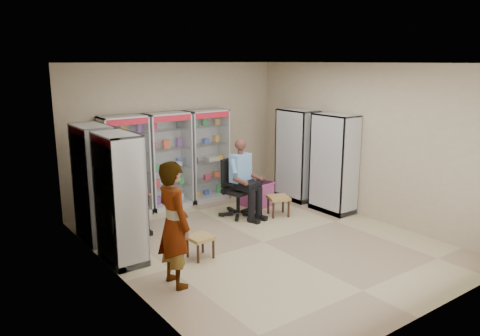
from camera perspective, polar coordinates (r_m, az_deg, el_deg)
floor at (r=8.13m, az=2.83°, el=-9.00°), size 6.00×6.00×0.00m
room_shell at (r=7.61m, az=2.99°, el=4.88°), size 5.02×6.02×3.01m
cabinet_back_left at (r=9.47m, az=-13.82°, el=0.17°), size 0.90×0.50×2.00m
cabinet_back_mid at (r=9.86m, az=-8.72°, el=0.89°), size 0.90×0.50×2.00m
cabinet_back_right at (r=10.32m, az=-4.04°, el=1.55°), size 0.90×0.50×2.00m
cabinet_right_far at (r=10.41m, az=6.94°, el=1.59°), size 0.90×0.50×2.00m
cabinet_right_near at (r=9.65m, az=11.38°, el=0.53°), size 0.90×0.50×2.00m
cabinet_left_far at (r=8.31m, az=-17.28°, el=-1.83°), size 0.90×0.50×2.00m
cabinet_left_near at (r=7.31m, az=-14.44°, el=-3.65°), size 0.90×0.50×2.00m
wooden_chair at (r=8.86m, az=-13.31°, el=-4.24°), size 0.42×0.42×0.94m
seated_customer at (r=8.76m, az=-13.25°, el=-3.07°), size 0.44×0.60×1.34m
office_chair at (r=9.27m, az=-0.24°, el=-2.42°), size 0.76×0.76×1.15m
seated_shopkeeper at (r=9.19m, az=-0.05°, el=-1.55°), size 0.62×0.76×1.47m
pink_trunk at (r=10.01m, az=2.07°, el=-3.15°), size 0.61×0.59×0.52m
tea_glass at (r=9.91m, az=1.77°, el=-1.47°), size 0.07×0.07×0.09m
woven_stool_a at (r=9.42m, az=4.70°, el=-4.62°), size 0.51×0.51×0.40m
woven_stool_b at (r=7.48m, az=-4.85°, el=-9.55°), size 0.39×0.39×0.36m
standing_man at (r=6.43m, az=-8.06°, el=-6.82°), size 0.42×0.64×1.75m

